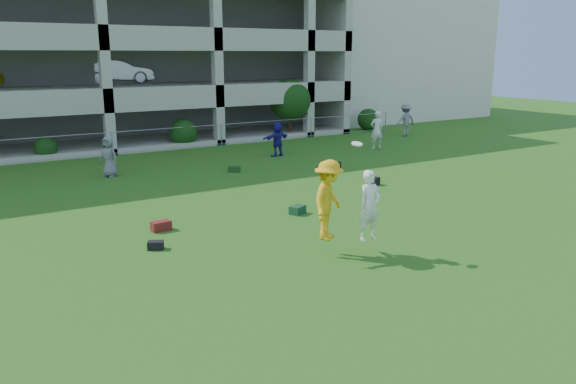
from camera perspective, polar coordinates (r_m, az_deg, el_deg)
ground at (r=12.66m, az=5.86°, el=-9.15°), size 100.00×100.00×0.00m
stucco_building at (r=47.90m, az=7.37°, el=13.82°), size 16.00×14.00×10.00m
bystander_c at (r=24.22m, az=-17.76°, el=3.43°), size 0.92×0.97×1.66m
bystander_d at (r=27.81m, az=-1.09°, el=5.41°), size 1.65×0.80×1.71m
bystander_e at (r=30.26m, az=9.01°, el=6.24°), size 0.81×0.60×2.03m
bystander_f at (r=35.42m, az=11.85°, el=7.17°), size 1.35×0.87×1.99m
bag_red_a at (r=16.51m, az=-12.77°, el=-3.38°), size 0.57×0.35×0.28m
bag_black_b at (r=15.01m, az=-13.30°, el=-5.29°), size 0.47×0.40×0.22m
bag_green_c at (r=17.79m, az=0.97°, el=-1.82°), size 0.60×0.52×0.26m
crate_d at (r=21.99m, az=8.73°, el=1.12°), size 0.44×0.44×0.30m
bag_black_e at (r=24.86m, az=4.69°, el=2.71°), size 0.67×0.52×0.30m
bag_green_g at (r=24.19m, az=-5.49°, el=2.32°), size 0.58×0.53×0.25m
frisbee_contest at (r=13.91m, az=4.99°, el=-0.92°), size 1.96×1.40×2.48m
parking_garage at (r=37.57m, az=-21.61°, el=14.56°), size 30.00×14.00×12.00m
fence at (r=29.39m, az=-17.45°, el=4.75°), size 36.06×0.06×1.20m
shrub_row at (r=31.37m, az=-9.73°, el=7.38°), size 34.38×2.52×3.50m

